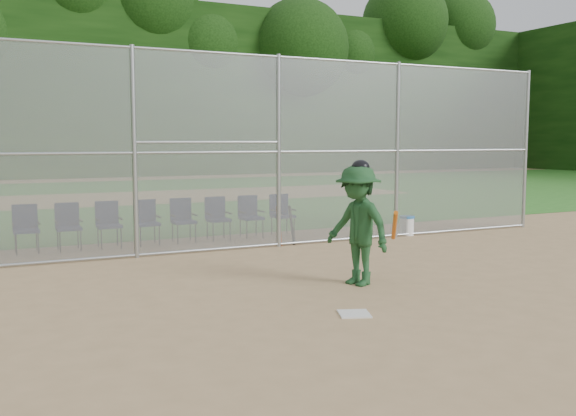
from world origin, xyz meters
name	(u,v)px	position (x,y,z in m)	size (l,w,h in m)	color
ground	(369,306)	(0.00, 0.00, 0.00)	(100.00, 100.00, 0.00)	tan
grass_strip	(113,198)	(0.00, 18.00, 0.01)	(100.00, 100.00, 0.00)	#2A6B20
dirt_patch_far	(113,198)	(0.00, 18.00, 0.01)	(24.00, 24.00, 0.00)	tan
backstop_fence	(234,149)	(0.00, 5.00, 2.07)	(16.09, 0.09, 4.00)	gray
treeline	(99,60)	(0.00, 20.00, 5.50)	(81.00, 60.00, 11.00)	black
home_plate	(354,314)	(-0.40, -0.27, 0.01)	(0.39, 0.39, 0.02)	silver
batter_at_plate	(358,225)	(0.56, 1.19, 0.94)	(1.11, 1.40, 1.94)	#1B4522
water_cooler	(407,225)	(4.42, 5.14, 0.23)	(0.36, 0.36, 0.46)	white
spare_bats	(285,225)	(1.23, 5.14, 0.42)	(0.36, 0.31, 0.84)	#D84C14
chair_1	(26,229)	(-3.86, 6.43, 0.48)	(0.54, 0.52, 0.96)	#101A3D
chair_2	(69,227)	(-3.05, 6.43, 0.48)	(0.54, 0.52, 0.96)	#101A3D
chair_3	(109,225)	(-2.25, 6.43, 0.48)	(0.54, 0.52, 0.96)	#101A3D
chair_4	(147,223)	(-1.44, 6.43, 0.48)	(0.54, 0.52, 0.96)	#101A3D
chair_5	(184,221)	(-0.64, 6.43, 0.48)	(0.54, 0.52, 0.96)	#101A3D
chair_6	(218,219)	(0.17, 6.43, 0.48)	(0.54, 0.52, 0.96)	#101A3D
chair_7	(251,217)	(0.97, 6.43, 0.48)	(0.54, 0.52, 0.96)	#101A3D
chair_8	(283,215)	(1.78, 6.43, 0.48)	(0.54, 0.52, 0.96)	#101A3D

